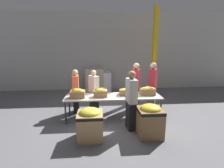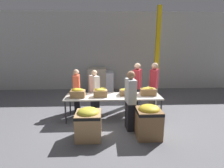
{
  "view_description": "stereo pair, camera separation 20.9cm",
  "coord_description": "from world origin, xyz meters",
  "px_view_note": "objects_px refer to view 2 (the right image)",
  "views": [
    {
      "loc": [
        -0.48,
        -5.38,
        2.37
      ],
      "look_at": [
        -0.04,
        -0.09,
        1.17
      ],
      "focal_mm": 28.0,
      "sensor_mm": 36.0,
      "label": 1
    },
    {
      "loc": [
        -0.27,
        -5.39,
        2.37
      ],
      "look_at": [
        -0.04,
        -0.09,
        1.17
      ],
      "focal_mm": 28.0,
      "sensor_mm": 36.0,
      "label": 2
    }
  ],
  "objects_px": {
    "banana_box_1": "(100,92)",
    "donation_bin_1": "(149,120)",
    "volunteer_2": "(95,91)",
    "support_pillar": "(157,53)",
    "volunteer_1": "(130,101)",
    "volunteer_3": "(77,91)",
    "pallet_stack_0": "(97,81)",
    "banana_box_2": "(126,92)",
    "banana_box_0": "(78,93)",
    "pallet_stack_1": "(103,82)",
    "donation_bin_0": "(89,122)",
    "volunteer_0": "(154,87)",
    "sorting_table": "(113,97)",
    "volunteer_4": "(137,87)",
    "banana_box_3": "(148,91)"
  },
  "relations": [
    {
      "from": "volunteer_3",
      "to": "volunteer_2",
      "type": "bearing_deg",
      "value": 83.74
    },
    {
      "from": "donation_bin_0",
      "to": "donation_bin_1",
      "type": "relative_size",
      "value": 0.94
    },
    {
      "from": "banana_box_0",
      "to": "support_pillar",
      "type": "height_order",
      "value": "support_pillar"
    },
    {
      "from": "volunteer_2",
      "to": "donation_bin_1",
      "type": "relative_size",
      "value": 1.73
    },
    {
      "from": "volunteer_0",
      "to": "pallet_stack_0",
      "type": "bearing_deg",
      "value": -111.11
    },
    {
      "from": "volunteer_1",
      "to": "pallet_stack_0",
      "type": "height_order",
      "value": "volunteer_1"
    },
    {
      "from": "banana_box_0",
      "to": "donation_bin_1",
      "type": "distance_m",
      "value": 2.32
    },
    {
      "from": "pallet_stack_0",
      "to": "volunteer_3",
      "type": "bearing_deg",
      "value": -104.08
    },
    {
      "from": "banana_box_1",
      "to": "volunteer_3",
      "type": "relative_size",
      "value": 0.29
    },
    {
      "from": "banana_box_2",
      "to": "pallet_stack_1",
      "type": "height_order",
      "value": "pallet_stack_1"
    },
    {
      "from": "banana_box_3",
      "to": "volunteer_4",
      "type": "height_order",
      "value": "volunteer_4"
    },
    {
      "from": "volunteer_3",
      "to": "sorting_table",
      "type": "bearing_deg",
      "value": 60.23
    },
    {
      "from": "volunteer_1",
      "to": "volunteer_2",
      "type": "distance_m",
      "value": 1.76
    },
    {
      "from": "banana_box_2",
      "to": "volunteer_4",
      "type": "distance_m",
      "value": 0.88
    },
    {
      "from": "volunteer_0",
      "to": "donation_bin_1",
      "type": "height_order",
      "value": "volunteer_0"
    },
    {
      "from": "banana_box_1",
      "to": "donation_bin_1",
      "type": "relative_size",
      "value": 0.51
    },
    {
      "from": "banana_box_1",
      "to": "volunteer_3",
      "type": "xyz_separation_m",
      "value": [
        -0.85,
        0.7,
        -0.13
      ]
    },
    {
      "from": "volunteer_1",
      "to": "donation_bin_1",
      "type": "height_order",
      "value": "volunteer_1"
    },
    {
      "from": "banana_box_0",
      "to": "volunteer_1",
      "type": "relative_size",
      "value": 0.27
    },
    {
      "from": "volunteer_2",
      "to": "support_pillar",
      "type": "distance_m",
      "value": 3.5
    },
    {
      "from": "donation_bin_0",
      "to": "support_pillar",
      "type": "xyz_separation_m",
      "value": [
        2.78,
        3.66,
        1.57
      ]
    },
    {
      "from": "pallet_stack_1",
      "to": "donation_bin_0",
      "type": "bearing_deg",
      "value": -94.13
    },
    {
      "from": "banana_box_2",
      "to": "support_pillar",
      "type": "height_order",
      "value": "support_pillar"
    },
    {
      "from": "volunteer_0",
      "to": "volunteer_2",
      "type": "height_order",
      "value": "volunteer_0"
    },
    {
      "from": "banana_box_3",
      "to": "volunteer_1",
      "type": "relative_size",
      "value": 0.29
    },
    {
      "from": "sorting_table",
      "to": "volunteer_0",
      "type": "bearing_deg",
      "value": 24.17
    },
    {
      "from": "banana_box_2",
      "to": "volunteer_3",
      "type": "distance_m",
      "value": 1.78
    },
    {
      "from": "sorting_table",
      "to": "volunteer_1",
      "type": "distance_m",
      "value": 0.91
    },
    {
      "from": "donation_bin_0",
      "to": "pallet_stack_1",
      "type": "distance_m",
      "value": 4.48
    },
    {
      "from": "volunteer_0",
      "to": "banana_box_3",
      "type": "bearing_deg",
      "value": -1.7
    },
    {
      "from": "banana_box_0",
      "to": "volunteer_4",
      "type": "xyz_separation_m",
      "value": [
        2.02,
        0.88,
        -0.04
      ]
    },
    {
      "from": "volunteer_0",
      "to": "volunteer_3",
      "type": "bearing_deg",
      "value": -61.61
    },
    {
      "from": "support_pillar",
      "to": "banana_box_0",
      "type": "bearing_deg",
      "value": -141.73
    },
    {
      "from": "banana_box_1",
      "to": "volunteer_0",
      "type": "height_order",
      "value": "volunteer_0"
    },
    {
      "from": "banana_box_2",
      "to": "volunteer_4",
      "type": "height_order",
      "value": "volunteer_4"
    },
    {
      "from": "donation_bin_0",
      "to": "pallet_stack_1",
      "type": "xyz_separation_m",
      "value": [
        0.32,
        4.47,
        0.08
      ]
    },
    {
      "from": "banana_box_0",
      "to": "banana_box_3",
      "type": "height_order",
      "value": "banana_box_0"
    },
    {
      "from": "banana_box_3",
      "to": "volunteer_3",
      "type": "distance_m",
      "value": 2.48
    },
    {
      "from": "banana_box_0",
      "to": "pallet_stack_0",
      "type": "bearing_deg",
      "value": 81.56
    },
    {
      "from": "sorting_table",
      "to": "banana_box_0",
      "type": "bearing_deg",
      "value": -175.09
    },
    {
      "from": "donation_bin_0",
      "to": "pallet_stack_1",
      "type": "height_order",
      "value": "pallet_stack_1"
    },
    {
      "from": "banana_box_0",
      "to": "banana_box_3",
      "type": "relative_size",
      "value": 0.92
    },
    {
      "from": "sorting_table",
      "to": "banana_box_1",
      "type": "relative_size",
      "value": 6.92
    },
    {
      "from": "donation_bin_0",
      "to": "donation_bin_1",
      "type": "xyz_separation_m",
      "value": [
        1.55,
        0.0,
        0.03
      ]
    },
    {
      "from": "volunteer_4",
      "to": "donation_bin_0",
      "type": "height_order",
      "value": "volunteer_4"
    },
    {
      "from": "sorting_table",
      "to": "pallet_stack_1",
      "type": "height_order",
      "value": "pallet_stack_1"
    },
    {
      "from": "banana_box_0",
      "to": "donation_bin_1",
      "type": "bearing_deg",
      "value": -30.02
    },
    {
      "from": "volunteer_3",
      "to": "pallet_stack_0",
      "type": "bearing_deg",
      "value": 163.09
    },
    {
      "from": "donation_bin_1",
      "to": "donation_bin_0",
      "type": "bearing_deg",
      "value": 180.0
    },
    {
      "from": "volunteer_1",
      "to": "volunteer_3",
      "type": "relative_size",
      "value": 1.1
    }
  ]
}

